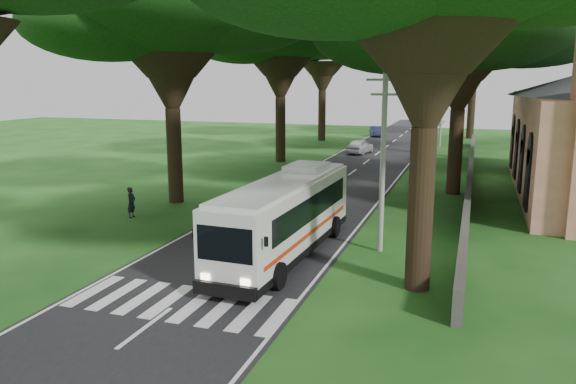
# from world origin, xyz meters

# --- Properties ---
(ground) EXTENTS (140.00, 140.00, 0.00)m
(ground) POSITION_xyz_m (0.00, 0.00, 0.00)
(ground) COLOR #144213
(ground) RESTS_ON ground
(road) EXTENTS (8.00, 120.00, 0.04)m
(road) POSITION_xyz_m (0.00, 25.00, 0.01)
(road) COLOR black
(road) RESTS_ON ground
(crosswalk) EXTENTS (8.00, 3.00, 0.01)m
(crosswalk) POSITION_xyz_m (0.00, -2.00, 0.00)
(crosswalk) COLOR silver
(crosswalk) RESTS_ON ground
(property_wall) EXTENTS (0.35, 50.00, 1.20)m
(property_wall) POSITION_xyz_m (9.00, 24.00, 0.60)
(property_wall) COLOR #383533
(property_wall) RESTS_ON ground
(pole_near) EXTENTS (1.60, 0.24, 8.00)m
(pole_near) POSITION_xyz_m (5.50, 6.00, 4.18)
(pole_near) COLOR gray
(pole_near) RESTS_ON ground
(pole_mid) EXTENTS (1.60, 0.24, 8.00)m
(pole_mid) POSITION_xyz_m (5.50, 26.00, 4.18)
(pole_mid) COLOR gray
(pole_mid) RESTS_ON ground
(pole_far) EXTENTS (1.60, 0.24, 8.00)m
(pole_far) POSITION_xyz_m (5.50, 46.00, 4.18)
(pole_far) COLOR gray
(pole_far) RESTS_ON ground
(tree_l_mida) EXTENTS (14.14, 14.14, 14.59)m
(tree_l_mida) POSITION_xyz_m (-8.00, 12.00, 11.46)
(tree_l_mida) COLOR black
(tree_l_mida) RESTS_ON ground
(tree_l_midb) EXTENTS (13.77, 13.77, 14.72)m
(tree_l_midb) POSITION_xyz_m (-7.50, 30.00, 11.65)
(tree_l_midb) COLOR black
(tree_l_midb) RESTS_ON ground
(tree_l_far) EXTENTS (12.63, 12.63, 14.80)m
(tree_l_far) POSITION_xyz_m (-8.50, 48.00, 11.91)
(tree_l_far) COLOR black
(tree_l_far) RESTS_ON ground
(tree_r_mida) EXTENTS (16.20, 16.20, 14.58)m
(tree_r_mida) POSITION_xyz_m (8.00, 20.00, 11.08)
(tree_r_mida) COLOR black
(tree_r_mida) RESTS_ON ground
(tree_r_midb) EXTENTS (12.98, 12.98, 14.91)m
(tree_r_midb) POSITION_xyz_m (7.50, 38.00, 11.96)
(tree_r_midb) COLOR black
(tree_r_midb) RESTS_ON ground
(tree_r_far) EXTENTS (15.11, 15.11, 15.92)m
(tree_r_far) POSITION_xyz_m (8.50, 56.00, 12.59)
(tree_r_far) COLOR black
(tree_r_far) RESTS_ON ground
(coach_bus) EXTENTS (2.98, 11.26, 3.29)m
(coach_bus) POSITION_xyz_m (1.77, 4.08, 1.77)
(coach_bus) COLOR silver
(coach_bus) RESTS_ON ground
(distant_car_a) EXTENTS (2.34, 4.46, 1.45)m
(distant_car_a) POSITION_xyz_m (-1.70, 37.41, 0.75)
(distant_car_a) COLOR #B8B8BD
(distant_car_a) RESTS_ON road
(distant_car_b) EXTENTS (2.44, 4.10, 1.28)m
(distant_car_b) POSITION_xyz_m (-3.00, 54.55, 0.67)
(distant_car_b) COLOR navy
(distant_car_b) RESTS_ON road
(pedestrian) EXTENTS (0.43, 0.63, 1.67)m
(pedestrian) POSITION_xyz_m (-8.31, 7.74, 0.84)
(pedestrian) COLOR black
(pedestrian) RESTS_ON ground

